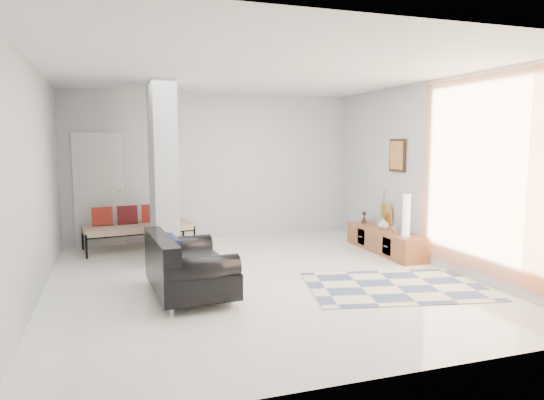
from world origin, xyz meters
name	(u,v)px	position (x,y,z in m)	size (l,w,h in m)	color
floor	(259,279)	(0.00, 0.00, 0.00)	(6.00, 6.00, 0.00)	white
ceiling	(258,71)	(0.00, 0.00, 2.80)	(6.00, 6.00, 0.00)	white
wall_back	(214,167)	(0.00, 3.00, 1.40)	(6.00, 6.00, 0.00)	#BBBDC0
wall_front	(372,205)	(0.00, -3.00, 1.40)	(6.00, 6.00, 0.00)	#BBBDC0
wall_left	(32,183)	(-2.75, 0.00, 1.40)	(6.00, 6.00, 0.00)	#BBBDC0
wall_right	(432,173)	(2.75, 0.00, 1.40)	(6.00, 6.00, 0.00)	#BBBDC0
partition_column	(163,172)	(-1.10, 1.60, 1.40)	(0.35, 1.20, 2.80)	#ADB2B5
hallway_door	(99,190)	(-2.10, 2.96, 1.02)	(0.85, 0.06, 2.04)	silver
curtain	(482,175)	(2.67, -1.15, 1.45)	(2.55, 2.55, 0.00)	#FE8B43
wall_art	(398,155)	(2.72, 0.90, 1.65)	(0.04, 0.45, 0.55)	#381F0F
media_console	(385,240)	(2.52, 0.90, 0.20)	(0.45, 1.89, 0.80)	brown
loveseat	(185,267)	(-1.06, -0.40, 0.36)	(0.98, 1.56, 0.76)	silver
daybed	(137,226)	(-1.49, 2.47, 0.41)	(1.91, 1.00, 0.77)	black
area_rug	(396,286)	(1.60, -0.90, 0.01)	(2.27, 1.51, 0.01)	beige
cylinder_lamp	(406,215)	(2.50, 0.26, 0.73)	(0.12, 0.12, 0.66)	white
bronze_figurine	(364,217)	(2.47, 1.54, 0.51)	(0.11, 0.11, 0.22)	black
vase	(383,224)	(2.47, 0.88, 0.50)	(0.19, 0.19, 0.20)	#B9C4BF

